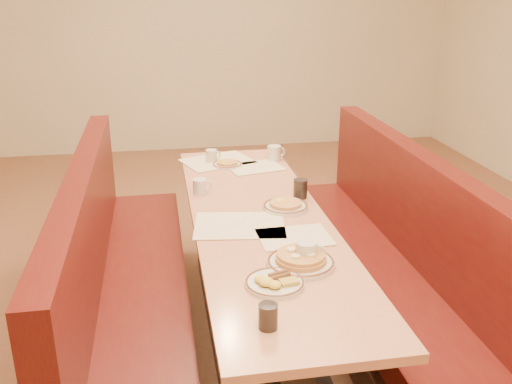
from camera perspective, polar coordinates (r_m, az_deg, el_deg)
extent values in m
plane|color=#9E6647|center=(3.37, 0.34, -14.37)|extent=(8.00, 8.00, 0.00)
cube|color=beige|center=(6.76, -5.94, 15.92)|extent=(6.00, 0.04, 2.80)
cube|color=black|center=(3.35, 0.34, -13.94)|extent=(0.55, 1.88, 0.06)
cube|color=black|center=(3.18, 0.36, -9.10)|extent=(0.15, 1.75, 0.71)
cube|color=tan|center=(3.01, 0.37, -2.88)|extent=(0.70, 2.50, 0.04)
cube|color=#4C3326|center=(3.28, -11.70, -13.81)|extent=(0.55, 2.50, 0.20)
cube|color=#4F160D|center=(3.13, -12.06, -9.72)|extent=(0.55, 2.50, 0.16)
cube|color=#4F160D|center=(2.99, -16.72, -3.58)|extent=(0.12, 2.50, 0.60)
cube|color=#4C3326|center=(3.48, 11.60, -11.63)|extent=(0.55, 2.50, 0.20)
cube|color=#4F160D|center=(3.34, 11.92, -7.70)|extent=(0.55, 2.50, 0.16)
cube|color=#4F160D|center=(3.27, 15.91, -1.38)|extent=(0.12, 2.50, 0.60)
cube|color=beige|center=(2.90, -1.64, -3.33)|extent=(0.50, 0.40, 0.00)
cube|color=beige|center=(2.77, 3.85, -4.50)|extent=(0.35, 0.27, 0.00)
cube|color=beige|center=(3.93, -3.87, 3.12)|extent=(0.54, 0.47, 0.00)
cube|color=beige|center=(3.79, -0.10, 2.50)|extent=(0.39, 0.33, 0.00)
cylinder|color=silver|center=(2.52, 4.49, -7.09)|extent=(0.30, 0.30, 0.02)
torus|color=brown|center=(2.51, 4.50, -6.90)|extent=(0.30, 0.30, 0.01)
cylinder|color=#DB884E|center=(2.51, 4.50, -6.68)|extent=(0.23, 0.23, 0.02)
cylinder|color=#DB884E|center=(2.50, 4.52, -6.31)|extent=(0.21, 0.21, 0.02)
cylinder|color=beige|center=(2.53, 5.03, -5.60)|extent=(0.04, 0.04, 0.01)
cylinder|color=beige|center=(2.51, 3.54, -5.77)|extent=(0.04, 0.04, 0.01)
cylinder|color=beige|center=(2.46, 4.00, -6.46)|extent=(0.04, 0.04, 0.01)
cylinder|color=beige|center=(2.48, 5.52, -6.28)|extent=(0.04, 0.04, 0.01)
cylinder|color=silver|center=(2.36, 1.88, -9.11)|extent=(0.25, 0.25, 0.02)
torus|color=brown|center=(2.36, 1.88, -8.95)|extent=(0.24, 0.24, 0.01)
ellipsoid|color=#FFF241|center=(2.32, 1.01, -8.96)|extent=(0.06, 0.06, 0.03)
ellipsoid|color=#FFF241|center=(2.30, 1.90, -9.26)|extent=(0.05, 0.05, 0.03)
ellipsoid|color=#FFF241|center=(2.35, 0.40, -8.68)|extent=(0.05, 0.05, 0.03)
cylinder|color=brown|center=(2.37, 2.46, -8.42)|extent=(0.09, 0.05, 0.02)
cylinder|color=brown|center=(2.39, 2.22, -8.13)|extent=(0.09, 0.05, 0.02)
cube|color=gold|center=(2.34, 3.32, -8.96)|extent=(0.08, 0.06, 0.02)
cylinder|color=silver|center=(3.11, 2.97, -1.50)|extent=(0.25, 0.25, 0.02)
torus|color=brown|center=(3.11, 2.97, -1.34)|extent=(0.24, 0.24, 0.01)
cylinder|color=#E1914F|center=(3.11, 2.98, -1.16)|extent=(0.17, 0.17, 0.02)
ellipsoid|color=#FFF241|center=(3.12, 2.34, -0.92)|extent=(0.05, 0.05, 0.03)
cylinder|color=silver|center=(3.83, -2.88, 2.73)|extent=(0.20, 0.20, 0.01)
torus|color=brown|center=(3.83, -2.88, 2.84)|extent=(0.20, 0.20, 0.01)
cylinder|color=#E1914F|center=(3.83, -2.89, 2.96)|extent=(0.14, 0.14, 0.01)
ellipsoid|color=#FFF241|center=(3.84, -3.29, 3.10)|extent=(0.04, 0.04, 0.02)
cylinder|color=silver|center=(2.52, 5.05, -6.05)|extent=(0.10, 0.10, 0.10)
torus|color=silver|center=(2.53, 6.21, -6.01)|extent=(0.07, 0.02, 0.07)
cylinder|color=black|center=(2.50, 5.08, -5.13)|extent=(0.08, 0.08, 0.01)
cylinder|color=silver|center=(3.34, -5.64, 0.57)|extent=(0.08, 0.08, 0.09)
torus|color=silver|center=(3.34, -4.92, 0.64)|extent=(0.06, 0.02, 0.06)
cylinder|color=black|center=(3.32, -5.66, 1.18)|extent=(0.07, 0.07, 0.01)
cylinder|color=silver|center=(3.94, 1.82, 3.92)|extent=(0.09, 0.09, 0.10)
torus|color=silver|center=(3.96, 2.48, 4.00)|extent=(0.07, 0.03, 0.07)
cylinder|color=black|center=(3.93, 1.83, 4.53)|extent=(0.08, 0.08, 0.01)
cylinder|color=silver|center=(3.92, -4.48, 3.64)|extent=(0.08, 0.08, 0.08)
torus|color=silver|center=(3.94, -3.92, 3.71)|extent=(0.06, 0.03, 0.06)
cylinder|color=black|center=(3.91, -4.49, 4.14)|extent=(0.07, 0.07, 0.01)
cylinder|color=black|center=(2.08, 1.22, -12.35)|extent=(0.07, 0.07, 0.09)
cylinder|color=silver|center=(2.08, 1.22, -12.33)|extent=(0.07, 0.07, 0.10)
cylinder|color=black|center=(3.26, 4.46, 0.33)|extent=(0.08, 0.08, 0.11)
cylinder|color=silver|center=(3.26, 4.46, 0.34)|extent=(0.08, 0.08, 0.11)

